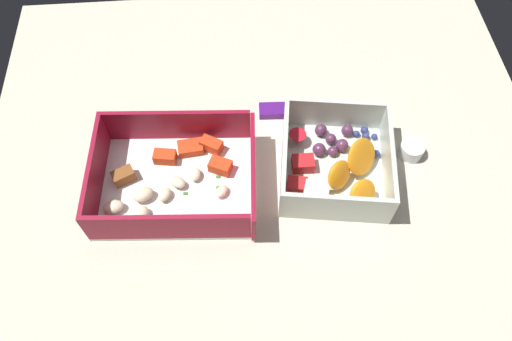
% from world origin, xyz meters
% --- Properties ---
extents(table_surface, '(0.80, 0.80, 0.02)m').
position_xyz_m(table_surface, '(0.00, 0.00, 0.01)').
color(table_surface, beige).
rests_on(table_surface, ground).
extents(pasta_container, '(0.22, 0.18, 0.06)m').
position_xyz_m(pasta_container, '(-0.13, 0.01, 0.04)').
color(pasta_container, white).
rests_on(pasta_container, table_surface).
extents(fruit_bowl, '(0.17, 0.18, 0.06)m').
position_xyz_m(fruit_bowl, '(0.09, 0.02, 0.04)').
color(fruit_bowl, silver).
rests_on(fruit_bowl, table_surface).
extents(candy_bar, '(0.07, 0.03, 0.01)m').
position_xyz_m(candy_bar, '(0.03, 0.13, 0.03)').
color(candy_bar, '#51197A').
rests_on(candy_bar, table_surface).
extents(paper_cup_liner, '(0.03, 0.03, 0.02)m').
position_xyz_m(paper_cup_liner, '(0.21, 0.04, 0.03)').
color(paper_cup_liner, white).
rests_on(paper_cup_liner, table_surface).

